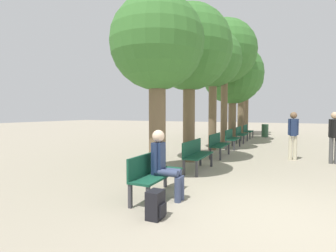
{
  "coord_description": "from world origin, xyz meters",
  "views": [
    {
      "loc": [
        0.21,
        -4.47,
        1.68
      ],
      "look_at": [
        -3.37,
        3.3,
        1.23
      ],
      "focal_mm": 28.0,
      "sensor_mm": 36.0,
      "label": 1
    }
  ],
  "objects_px": {
    "bench_row_1": "(196,153)",
    "trash_bin": "(265,131)",
    "tree_row_1": "(189,49)",
    "tree_row_4": "(233,74)",
    "tree_row_5": "(242,70)",
    "pedestrian_near": "(293,133)",
    "bench_row_2": "(218,143)",
    "tree_row_2": "(213,60)",
    "bench_row_0": "(154,171)",
    "tree_row_0": "(157,46)",
    "backpack": "(156,205)",
    "tree_row_3": "(225,52)",
    "pedestrian_mid": "(334,134)",
    "bench_row_5": "(247,130)",
    "person_seated": "(164,162)",
    "bench_row_3": "(231,137)",
    "tree_row_6": "(246,80)",
    "bench_row_4": "(241,133)"
  },
  "relations": [
    {
      "from": "tree_row_1",
      "to": "tree_row_3",
      "type": "relative_size",
      "value": 0.81
    },
    {
      "from": "tree_row_3",
      "to": "tree_row_4",
      "type": "xyz_separation_m",
      "value": [
        -0.0,
        2.2,
        -0.87
      ]
    },
    {
      "from": "bench_row_2",
      "to": "tree_row_1",
      "type": "height_order",
      "value": "tree_row_1"
    },
    {
      "from": "tree_row_1",
      "to": "tree_row_6",
      "type": "distance_m",
      "value": 13.11
    },
    {
      "from": "tree_row_2",
      "to": "tree_row_5",
      "type": "xyz_separation_m",
      "value": [
        0.0,
        7.69,
        0.66
      ]
    },
    {
      "from": "pedestrian_near",
      "to": "tree_row_4",
      "type": "bearing_deg",
      "value": 119.49
    },
    {
      "from": "bench_row_2",
      "to": "backpack",
      "type": "bearing_deg",
      "value": -85.08
    },
    {
      "from": "pedestrian_mid",
      "to": "trash_bin",
      "type": "height_order",
      "value": "pedestrian_mid"
    },
    {
      "from": "bench_row_2",
      "to": "bench_row_5",
      "type": "height_order",
      "value": "same"
    },
    {
      "from": "tree_row_0",
      "to": "tree_row_6",
      "type": "xyz_separation_m",
      "value": [
        -0.0,
        15.46,
        0.84
      ]
    },
    {
      "from": "bench_row_1",
      "to": "trash_bin",
      "type": "distance_m",
      "value": 11.66
    },
    {
      "from": "tree_row_1",
      "to": "tree_row_0",
      "type": "bearing_deg",
      "value": -90.0
    },
    {
      "from": "bench_row_0",
      "to": "tree_row_5",
      "type": "height_order",
      "value": "tree_row_5"
    },
    {
      "from": "bench_row_5",
      "to": "tree_row_1",
      "type": "height_order",
      "value": "tree_row_1"
    },
    {
      "from": "tree_row_5",
      "to": "pedestrian_mid",
      "type": "distance_m",
      "value": 10.8
    },
    {
      "from": "pedestrian_near",
      "to": "pedestrian_mid",
      "type": "bearing_deg",
      "value": -10.4
    },
    {
      "from": "bench_row_1",
      "to": "bench_row_0",
      "type": "bearing_deg",
      "value": -90.0
    },
    {
      "from": "bench_row_2",
      "to": "tree_row_2",
      "type": "relative_size",
      "value": 0.29
    },
    {
      "from": "tree_row_3",
      "to": "pedestrian_mid",
      "type": "height_order",
      "value": "tree_row_3"
    },
    {
      "from": "tree_row_1",
      "to": "tree_row_4",
      "type": "relative_size",
      "value": 0.92
    },
    {
      "from": "tree_row_6",
      "to": "backpack",
      "type": "xyz_separation_m",
      "value": [
        1.2,
        -17.87,
        -3.99
      ]
    },
    {
      "from": "tree_row_4",
      "to": "tree_row_0",
      "type": "bearing_deg",
      "value": -90.0
    },
    {
      "from": "pedestrian_mid",
      "to": "bench_row_5",
      "type": "bearing_deg",
      "value": 116.57
    },
    {
      "from": "bench_row_4",
      "to": "trash_bin",
      "type": "relative_size",
      "value": 1.75
    },
    {
      "from": "bench_row_1",
      "to": "trash_bin",
      "type": "bearing_deg",
      "value": 85.18
    },
    {
      "from": "bench_row_0",
      "to": "bench_row_1",
      "type": "bearing_deg",
      "value": 90.0
    },
    {
      "from": "bench_row_5",
      "to": "tree_row_6",
      "type": "relative_size",
      "value": 0.27
    },
    {
      "from": "bench_row_3",
      "to": "bench_row_5",
      "type": "height_order",
      "value": "same"
    },
    {
      "from": "tree_row_5",
      "to": "pedestrian_mid",
      "type": "xyz_separation_m",
      "value": [
        4.44,
        -9.14,
        -3.67
      ]
    },
    {
      "from": "tree_row_1",
      "to": "pedestrian_mid",
      "type": "height_order",
      "value": "tree_row_1"
    },
    {
      "from": "bench_row_3",
      "to": "pedestrian_near",
      "type": "xyz_separation_m",
      "value": [
        2.56,
        -2.13,
        0.45
      ]
    },
    {
      "from": "bench_row_4",
      "to": "pedestrian_mid",
      "type": "height_order",
      "value": "pedestrian_mid"
    },
    {
      "from": "tree_row_1",
      "to": "pedestrian_mid",
      "type": "xyz_separation_m",
      "value": [
        4.44,
        1.58,
        -2.83
      ]
    },
    {
      "from": "bench_row_4",
      "to": "trash_bin",
      "type": "height_order",
      "value": "trash_bin"
    },
    {
      "from": "bench_row_3",
      "to": "tree_row_6",
      "type": "distance_m",
      "value": 9.91
    },
    {
      "from": "person_seated",
      "to": "tree_row_6",
      "type": "bearing_deg",
      "value": 93.04
    },
    {
      "from": "tree_row_5",
      "to": "pedestrian_near",
      "type": "height_order",
      "value": "tree_row_5"
    },
    {
      "from": "backpack",
      "to": "tree_row_5",
      "type": "bearing_deg",
      "value": 94.42
    },
    {
      "from": "bench_row_1",
      "to": "pedestrian_mid",
      "type": "distance_m",
      "value": 4.73
    },
    {
      "from": "tree_row_1",
      "to": "bench_row_3",
      "type": "bearing_deg",
      "value": 80.32
    },
    {
      "from": "tree_row_2",
      "to": "backpack",
      "type": "distance_m",
      "value": 8.74
    },
    {
      "from": "bench_row_3",
      "to": "pedestrian_mid",
      "type": "height_order",
      "value": "pedestrian_mid"
    },
    {
      "from": "bench_row_0",
      "to": "pedestrian_near",
      "type": "relative_size",
      "value": 0.9
    },
    {
      "from": "pedestrian_near",
      "to": "trash_bin",
      "type": "height_order",
      "value": "pedestrian_near"
    },
    {
      "from": "tree_row_1",
      "to": "tree_row_6",
      "type": "relative_size",
      "value": 0.95
    },
    {
      "from": "bench_row_0",
      "to": "bench_row_3",
      "type": "bearing_deg",
      "value": 90.0
    },
    {
      "from": "person_seated",
      "to": "tree_row_0",
      "type": "bearing_deg",
      "value": 121.29
    },
    {
      "from": "backpack",
      "to": "trash_bin",
      "type": "distance_m",
      "value": 15.15
    },
    {
      "from": "tree_row_1",
      "to": "tree_row_6",
      "type": "xyz_separation_m",
      "value": [
        0.0,
        13.1,
        0.42
      ]
    },
    {
      "from": "person_seated",
      "to": "bench_row_2",
      "type": "bearing_deg",
      "value": 92.52
    }
  ]
}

